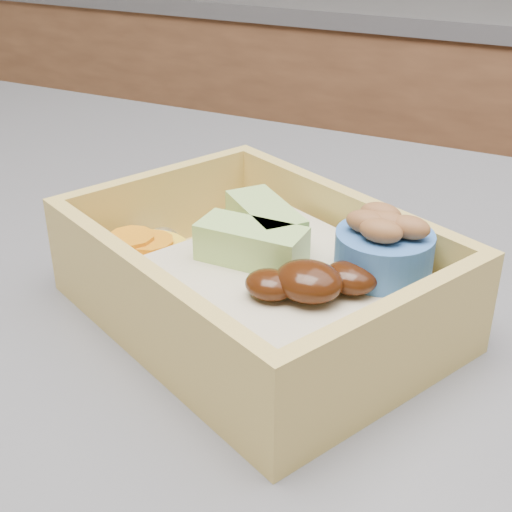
% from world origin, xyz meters
% --- Properties ---
extents(bento_box, '(0.24, 0.21, 0.07)m').
position_xyz_m(bento_box, '(0.01, -0.00, 0.95)').
color(bento_box, tan).
rests_on(bento_box, island).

